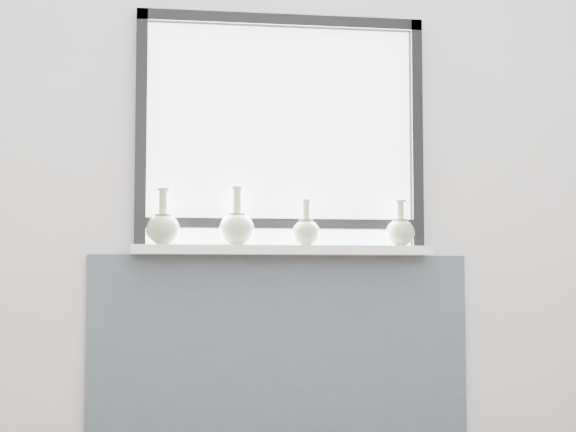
{
  "coord_description": "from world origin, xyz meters",
  "views": [
    {
      "loc": [
        -0.52,
        -2.14,
        0.75
      ],
      "look_at": [
        0.0,
        1.55,
        1.02
      ],
      "focal_mm": 55.0,
      "sensor_mm": 36.0,
      "label": 1
    }
  ],
  "objects": [
    {
      "name": "vase_b",
      "position": [
        -0.2,
        1.71,
        0.98
      ],
      "size": [
        0.16,
        0.16,
        0.26
      ],
      "rotation": [
        0.0,
        0.0,
        0.26
      ],
      "color": "#A2B289",
      "rests_on": "windowsill"
    },
    {
      "name": "windowsill",
      "position": [
        0.0,
        1.71,
        0.88
      ],
      "size": [
        1.32,
        0.18,
        0.04
      ],
      "primitive_type": "cube",
      "color": "white",
      "rests_on": "apron_panel"
    },
    {
      "name": "vase_d",
      "position": [
        0.53,
        1.7,
        0.97
      ],
      "size": [
        0.13,
        0.13,
        0.21
      ],
      "rotation": [
        0.0,
        0.0,
        0.1
      ],
      "color": "#A2B289",
      "rests_on": "windowsill"
    },
    {
      "name": "apron_panel",
      "position": [
        0.0,
        1.78,
        0.43
      ],
      "size": [
        1.7,
        0.03,
        0.86
      ],
      "primitive_type": "cube",
      "color": "#49555F",
      "rests_on": "ground"
    },
    {
      "name": "vase_c",
      "position": [
        0.1,
        1.7,
        0.97
      ],
      "size": [
        0.12,
        0.12,
        0.2
      ],
      "rotation": [
        0.0,
        0.0,
        0.37
      ],
      "color": "#A2B289",
      "rests_on": "windowsill"
    },
    {
      "name": "vase_a",
      "position": [
        -0.52,
        1.69,
        0.98
      ],
      "size": [
        0.15,
        0.15,
        0.24
      ],
      "rotation": [
        0.0,
        0.0,
        0.02
      ],
      "color": "#A2B289",
      "rests_on": "windowsill"
    },
    {
      "name": "back_wall",
      "position": [
        0.0,
        1.81,
        1.3
      ],
      "size": [
        3.6,
        0.02,
        2.6
      ],
      "primitive_type": "cube",
      "color": "silver",
      "rests_on": "ground"
    },
    {
      "name": "window",
      "position": [
        0.0,
        1.77,
        1.44
      ],
      "size": [
        1.3,
        0.06,
        1.05
      ],
      "color": "black",
      "rests_on": "windowsill"
    }
  ]
}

